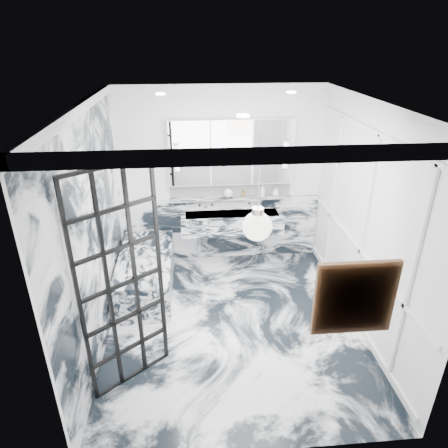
{
  "coord_description": "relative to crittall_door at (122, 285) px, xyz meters",
  "views": [
    {
      "loc": [
        -0.48,
        -4.14,
        3.43
      ],
      "look_at": [
        -0.07,
        0.5,
        1.21
      ],
      "focal_mm": 32.0,
      "sensor_mm": 36.0,
      "label": 1
    }
  ],
  "objects": [
    {
      "name": "floor",
      "position": [
        1.19,
        0.78,
        -1.2
      ],
      "size": [
        3.6,
        3.6,
        0.0
      ],
      "primitive_type": "plane",
      "color": "silver",
      "rests_on": "ground"
    },
    {
      "name": "ceiling",
      "position": [
        1.19,
        0.78,
        1.6
      ],
      "size": [
        3.6,
        3.6,
        0.0
      ],
      "primitive_type": "plane",
      "rotation": [
        3.14,
        0.0,
        0.0
      ],
      "color": "white",
      "rests_on": "wall_back"
    },
    {
      "name": "wall_back",
      "position": [
        1.19,
        2.58,
        0.2
      ],
      "size": [
        3.6,
        0.0,
        3.6
      ],
      "primitive_type": "plane",
      "rotation": [
        1.57,
        0.0,
        0.0
      ],
      "color": "white",
      "rests_on": "floor"
    },
    {
      "name": "wall_front",
      "position": [
        1.19,
        -1.02,
        0.2
      ],
      "size": [
        3.6,
        0.0,
        3.6
      ],
      "primitive_type": "plane",
      "rotation": [
        -1.57,
        0.0,
        0.0
      ],
      "color": "white",
      "rests_on": "floor"
    },
    {
      "name": "wall_left",
      "position": [
        -0.41,
        0.78,
        0.2
      ],
      "size": [
        0.0,
        3.6,
        3.6
      ],
      "primitive_type": "plane",
      "rotation": [
        1.57,
        0.0,
        1.57
      ],
      "color": "white",
      "rests_on": "floor"
    },
    {
      "name": "wall_right",
      "position": [
        2.79,
        0.78,
        0.2
      ],
      "size": [
        0.0,
        3.6,
        3.6
      ],
      "primitive_type": "plane",
      "rotation": [
        1.57,
        0.0,
        -1.57
      ],
      "color": "white",
      "rests_on": "floor"
    },
    {
      "name": "marble_clad_back",
      "position": [
        1.19,
        2.56,
        -0.68
      ],
      "size": [
        3.18,
        0.05,
        1.05
      ],
      "primitive_type": "cube",
      "color": "silver",
      "rests_on": "floor"
    },
    {
      "name": "marble_clad_left",
      "position": [
        -0.39,
        0.78,
        0.14
      ],
      "size": [
        0.02,
        3.56,
        2.68
      ],
      "primitive_type": "cube",
      "color": "silver",
      "rests_on": "floor"
    },
    {
      "name": "panel_molding",
      "position": [
        2.77,
        0.78,
        0.1
      ],
      "size": [
        0.03,
        3.4,
        2.3
      ],
      "primitive_type": "cube",
      "color": "white",
      "rests_on": "floor"
    },
    {
      "name": "soap_bottle_a",
      "position": [
        1.84,
        2.49,
        -0.01
      ],
      "size": [
        0.1,
        0.1,
        0.21
      ],
      "primitive_type": "imported",
      "rotation": [
        0.0,
        0.0,
        -0.21
      ],
      "color": "#8C5919",
      "rests_on": "ledge"
    },
    {
      "name": "soap_bottle_b",
      "position": [
        2.06,
        2.49,
        -0.03
      ],
      "size": [
        0.09,
        0.09,
        0.16
      ],
      "primitive_type": "imported",
      "rotation": [
        0.0,
        0.0,
        -0.27
      ],
      "color": "#4C4C51",
      "rests_on": "ledge"
    },
    {
      "name": "soap_bottle_c",
      "position": [
        2.06,
        2.49,
        -0.04
      ],
      "size": [
        0.12,
        0.12,
        0.14
      ],
      "primitive_type": "imported",
      "rotation": [
        0.0,
        0.0,
        0.07
      ],
      "color": "silver",
      "rests_on": "ledge"
    },
    {
      "name": "face_pot",
      "position": [
        1.3,
        2.49,
        -0.04
      ],
      "size": [
        0.15,
        0.15,
        0.15
      ],
      "primitive_type": "sphere",
      "color": "white",
      "rests_on": "ledge"
    },
    {
      "name": "amber_bottle",
      "position": [
        1.54,
        2.49,
        -0.06
      ],
      "size": [
        0.04,
        0.04,
        0.1
      ],
      "primitive_type": "cylinder",
      "color": "#8C5919",
      "rests_on": "ledge"
    },
    {
      "name": "flower_vase",
      "position": [
        0.23,
        0.9,
        -0.59
      ],
      "size": [
        0.08,
        0.08,
        0.12
      ],
      "primitive_type": "cylinder",
      "color": "silver",
      "rests_on": "bathtub"
    },
    {
      "name": "crittall_door",
      "position": [
        0.0,
        0.0,
        0.0
      ],
      "size": [
        0.72,
        0.57,
        2.41
      ],
      "primitive_type": null,
      "rotation": [
        0.0,
        0.0,
        0.65
      ],
      "color": "black",
      "rests_on": "floor"
    },
    {
      "name": "artwork",
      "position": [
        1.91,
        -0.98,
        0.42
      ],
      "size": [
        0.53,
        0.05,
        0.53
      ],
      "primitive_type": "cube",
      "color": "#BF7113",
      "rests_on": "wall_front"
    },
    {
      "name": "pendant_light",
      "position": [
        1.26,
        -0.34,
        0.75
      ],
      "size": [
        0.25,
        0.25,
        0.25
      ],
      "primitive_type": "sphere",
      "color": "white",
      "rests_on": "ceiling"
    },
    {
      "name": "trough_sink",
      "position": [
        1.34,
        2.34,
        -0.47
      ],
      "size": [
        1.6,
        0.45,
        0.3
      ],
      "primitive_type": "cube",
      "color": "silver",
      "rests_on": "wall_back"
    },
    {
      "name": "ledge",
      "position": [
        1.34,
        2.5,
        -0.13
      ],
      "size": [
        1.9,
        0.14,
        0.04
      ],
      "primitive_type": "cube",
      "color": "silver",
      "rests_on": "wall_back"
    },
    {
      "name": "subway_tile",
      "position": [
        1.34,
        2.57,
        0.0
      ],
      "size": [
        1.9,
        0.03,
        0.23
      ],
      "primitive_type": "cube",
      "color": "white",
      "rests_on": "wall_back"
    },
    {
      "name": "mirror_cabinet",
      "position": [
        1.34,
        2.51,
        0.62
      ],
      "size": [
        1.9,
        0.16,
        1.0
      ],
      "primitive_type": "cube",
      "color": "white",
      "rests_on": "wall_back"
    },
    {
      "name": "sconce_left",
      "position": [
        0.52,
        2.41,
        0.58
      ],
      "size": [
        0.07,
        0.07,
        0.4
      ],
      "primitive_type": "cylinder",
      "color": "white",
      "rests_on": "mirror_cabinet"
    },
    {
      "name": "sconce_right",
      "position": [
        2.16,
        2.41,
        0.58
      ],
      "size": [
        0.07,
        0.07,
        0.4
      ],
      "primitive_type": "cylinder",
      "color": "white",
      "rests_on": "mirror_cabinet"
    },
    {
      "name": "bathtub",
      "position": [
        0.02,
        1.68,
        -0.93
      ],
      "size": [
        0.75,
        1.65,
        0.55
      ],
      "primitive_type": "cube",
      "color": "silver",
      "rests_on": "floor"
    }
  ]
}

